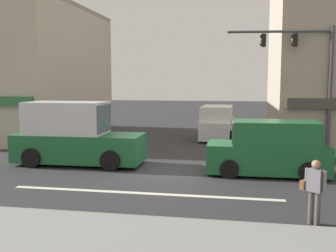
% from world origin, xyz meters
% --- Properties ---
extents(ground_plane, '(120.00, 120.00, 0.00)m').
position_xyz_m(ground_plane, '(0.00, 0.00, 0.00)').
color(ground_plane, '#2B2B2D').
extents(lane_marking_stripe, '(9.00, 0.24, 0.01)m').
position_xyz_m(lane_marking_stripe, '(0.00, -3.50, 0.00)').
color(lane_marking_stripe, silver).
rests_on(lane_marking_stripe, ground).
extents(building_left_block, '(12.10, 12.09, 8.63)m').
position_xyz_m(building_left_block, '(-13.32, 9.30, 4.31)').
color(building_left_block, '#B7AD99').
rests_on(building_left_block, ground).
extents(street_tree, '(2.81, 2.81, 5.04)m').
position_xyz_m(street_tree, '(6.68, 7.88, 3.61)').
color(street_tree, '#4C3823').
rests_on(street_tree, ground).
extents(utility_pole_near_left, '(1.40, 0.22, 9.00)m').
position_xyz_m(utility_pole_near_left, '(-7.59, 4.93, 4.65)').
color(utility_pole_near_left, brown).
rests_on(utility_pole_near_left, ground).
extents(traffic_light_mast, '(4.87, 0.60, 6.20)m').
position_xyz_m(traffic_light_mast, '(6.23, 3.80, 4.18)').
color(traffic_light_mast, '#47474C').
rests_on(traffic_light_mast, ground).
extents(box_truck_approaching_near, '(5.62, 2.29, 2.75)m').
position_xyz_m(box_truck_approaching_near, '(-4.05, 0.43, 1.25)').
color(box_truck_approaching_near, '#1E6033').
rests_on(box_truck_approaching_near, ground).
extents(van_parked_curbside, '(2.16, 4.66, 2.11)m').
position_xyz_m(van_parked_curbside, '(1.66, 9.38, 1.01)').
color(van_parked_curbside, silver).
rests_on(van_parked_curbside, ground).
extents(van_crossing_center, '(4.62, 2.08, 2.11)m').
position_xyz_m(van_crossing_center, '(4.23, -0.07, 1.01)').
color(van_crossing_center, '#1E6033').
rests_on(van_crossing_center, ground).
extents(pedestrian_foreground_with_bag, '(0.60, 0.57, 1.67)m').
position_xyz_m(pedestrian_foreground_with_bag, '(4.94, -5.45, 0.95)').
color(pedestrian_foreground_with_bag, '#4C4742').
rests_on(pedestrian_foreground_with_bag, ground).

